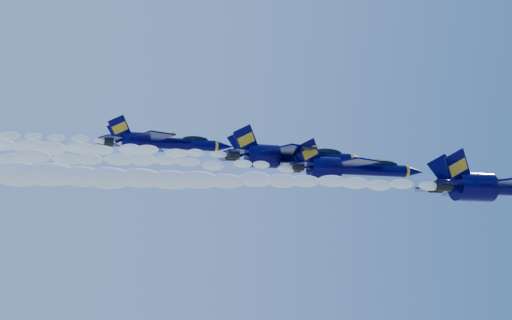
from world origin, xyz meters
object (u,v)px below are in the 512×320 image
object	(u,v)px
jet_second	(351,168)
jet_fourth	(162,143)
jet_lead	(505,187)
jet_third	(291,156)

from	to	relation	value
jet_second	jet_fourth	world-z (taller)	jet_fourth
jet_lead	jet_second	distance (m)	16.77
jet_second	jet_third	size ratio (longest dim) A/B	0.92
jet_second	jet_third	xyz separation A→B (m)	(-6.04, 3.68, 1.74)
jet_fourth	jet_second	bearing A→B (deg)	-36.80
jet_third	jet_second	bearing A→B (deg)	-31.36
jet_lead	jet_fourth	world-z (taller)	jet_fourth
jet_lead	jet_third	world-z (taller)	jet_third
jet_lead	jet_second	world-z (taller)	jet_second
jet_lead	jet_third	size ratio (longest dim) A/B	1.11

